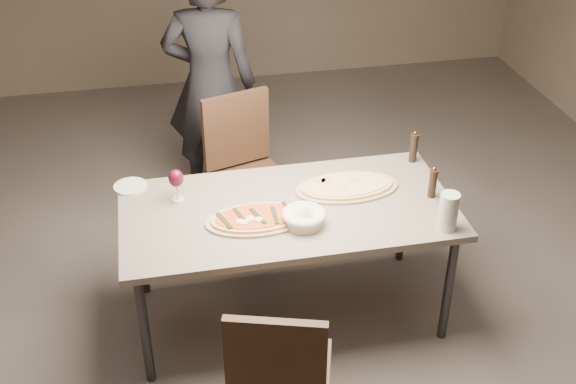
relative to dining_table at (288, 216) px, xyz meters
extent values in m
plane|color=#5C564F|center=(0.00, 0.00, -0.69)|extent=(7.00, 7.00, 0.00)
cube|color=gray|center=(0.00, 0.00, 0.04)|extent=(1.80, 0.90, 0.04)
cylinder|color=#333335|center=(-0.82, -0.37, -0.34)|extent=(0.05, 0.05, 0.71)
cylinder|color=#333335|center=(0.82, -0.37, -0.34)|extent=(0.05, 0.05, 0.71)
cylinder|color=#333335|center=(-0.82, 0.37, -0.34)|extent=(0.05, 0.05, 0.71)
cylinder|color=#333335|center=(0.82, 0.37, -0.34)|extent=(0.05, 0.05, 0.71)
ellipsoid|color=white|center=(-0.18, -0.13, 0.10)|extent=(0.05, 0.05, 0.01)
ellipsoid|color=white|center=(-0.26, -0.14, 0.10)|extent=(0.05, 0.05, 0.01)
ellipsoid|color=white|center=(-0.22, -0.11, 0.10)|extent=(0.05, 0.05, 0.01)
ellipsoid|color=white|center=(-0.28, -0.13, 0.10)|extent=(0.05, 0.05, 0.01)
cube|color=#233114|center=(-0.36, -0.10, 0.09)|extent=(0.07, 0.16, 0.01)
cube|color=#233114|center=(-0.27, -0.08, 0.09)|extent=(0.06, 0.16, 0.01)
cube|color=#233114|center=(-0.18, -0.10, 0.09)|extent=(0.07, 0.16, 0.01)
cube|color=#233114|center=(-0.09, -0.11, 0.09)|extent=(0.03, 0.16, 0.01)
cube|color=#233114|center=(0.00, -0.07, 0.09)|extent=(0.07, 0.16, 0.01)
cylinder|color=pink|center=(0.42, 0.16, 0.09)|extent=(0.07, 0.07, 0.00)
cylinder|color=pink|center=(0.26, 0.17, 0.09)|extent=(0.07, 0.07, 0.00)
cylinder|color=pink|center=(0.33, 0.09, 0.09)|extent=(0.07, 0.07, 0.00)
cylinder|color=pink|center=(0.22, 0.19, 0.09)|extent=(0.07, 0.07, 0.00)
cylinder|color=beige|center=(0.05, -0.17, 0.09)|extent=(0.20, 0.20, 0.08)
torus|color=beige|center=(0.05, -0.17, 0.12)|extent=(0.23, 0.23, 0.03)
cube|color=#AE8446|center=(0.08, -0.17, 0.11)|extent=(0.07, 0.06, 0.04)
cube|color=#AE8446|center=(0.06, -0.15, 0.11)|extent=(0.05, 0.06, 0.04)
cube|color=#AE8446|center=(0.03, -0.16, 0.11)|extent=(0.07, 0.07, 0.04)
cube|color=#AE8446|center=(0.03, -0.19, 0.11)|extent=(0.08, 0.08, 0.04)
cube|color=#AE8446|center=(0.06, -0.20, 0.11)|extent=(0.07, 0.08, 0.04)
cylinder|color=white|center=(-0.12, -0.15, 0.07)|extent=(0.14, 0.14, 0.02)
cylinder|color=#999E3A|center=(-0.12, -0.15, 0.07)|extent=(0.10, 0.10, 0.00)
cylinder|color=black|center=(0.83, 0.34, 0.14)|extent=(0.05, 0.05, 0.16)
cylinder|color=black|center=(0.83, 0.34, 0.23)|extent=(0.05, 0.05, 0.02)
sphere|color=gold|center=(0.83, 0.34, 0.25)|extent=(0.02, 0.02, 0.02)
cylinder|color=black|center=(0.80, -0.05, 0.13)|extent=(0.04, 0.04, 0.15)
cylinder|color=black|center=(0.80, -0.05, 0.22)|extent=(0.05, 0.05, 0.02)
sphere|color=gold|center=(0.80, -0.05, 0.24)|extent=(0.02, 0.02, 0.02)
cylinder|color=silver|center=(0.76, -0.35, 0.16)|extent=(0.10, 0.10, 0.21)
cylinder|color=silver|center=(-0.58, 0.20, 0.06)|extent=(0.07, 0.07, 0.01)
cylinder|color=silver|center=(-0.58, 0.20, 0.11)|extent=(0.01, 0.01, 0.09)
ellipsoid|color=#4D0B21|center=(-0.58, 0.20, 0.19)|extent=(0.08, 0.08, 0.10)
cylinder|color=white|center=(-0.83, 0.38, 0.06)|extent=(0.19, 0.19, 0.01)
cube|color=#3E281A|center=(-0.21, -0.87, -0.26)|extent=(0.56, 0.56, 0.04)
cylinder|color=#3E281A|center=(-0.33, -0.65, -0.48)|extent=(0.04, 0.04, 0.42)
cylinder|color=#3E281A|center=(0.02, -0.75, -0.48)|extent=(0.04, 0.04, 0.42)
cube|color=#3E281A|center=(-0.27, -1.07, 0.02)|extent=(0.42, 0.16, 0.47)
cube|color=#3E281A|center=(-0.09, 0.74, -0.23)|extent=(0.59, 0.59, 0.04)
cylinder|color=#3E281A|center=(0.04, 0.98, -0.47)|extent=(0.04, 0.04, 0.44)
cylinder|color=#3E281A|center=(-0.33, 0.87, -0.47)|extent=(0.04, 0.04, 0.44)
cylinder|color=#3E281A|center=(0.16, 0.61, -0.47)|extent=(0.04, 0.04, 0.44)
cylinder|color=#3E281A|center=(-0.22, 0.50, -0.47)|extent=(0.04, 0.04, 0.44)
cube|color=#3E281A|center=(-0.15, 0.95, 0.06)|extent=(0.45, 0.17, 0.50)
imported|color=black|center=(-0.26, 1.42, 0.19)|extent=(0.72, 0.56, 1.76)
camera|label=1|loc=(-0.65, -3.17, 2.22)|focal=45.00mm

